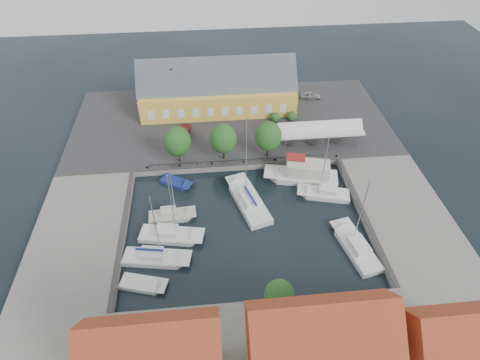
# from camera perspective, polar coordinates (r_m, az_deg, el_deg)

# --- Properties ---
(ground) EXTENTS (140.00, 140.00, 0.00)m
(ground) POSITION_cam_1_polar(r_m,az_deg,el_deg) (56.18, 0.60, -5.17)
(ground) COLOR black
(ground) RESTS_ON ground
(north_quay) EXTENTS (56.00, 26.00, 1.00)m
(north_quay) POSITION_cam_1_polar(r_m,az_deg,el_deg) (73.59, -1.31, 8.13)
(north_quay) COLOR #2D2D30
(north_quay) RESTS_ON ground
(west_quay) EXTENTS (12.00, 24.00, 1.00)m
(west_quay) POSITION_cam_1_polar(r_m,az_deg,el_deg) (57.08, -21.91, -7.47)
(west_quay) COLOR slate
(west_quay) RESTS_ON ground
(east_quay) EXTENTS (12.00, 24.00, 1.00)m
(east_quay) POSITION_cam_1_polar(r_m,az_deg,el_deg) (60.35, 22.14, -4.36)
(east_quay) COLOR slate
(east_quay) RESTS_ON ground
(quay_edge_fittings) EXTENTS (56.00, 24.72, 0.40)m
(quay_edge_fittings) POSITION_cam_1_polar(r_m,az_deg,el_deg) (58.82, 0.14, -1.12)
(quay_edge_fittings) COLOR #383533
(quay_edge_fittings) RESTS_ON north_quay
(warehouse) EXTENTS (28.56, 14.00, 9.55)m
(warehouse) POSITION_cam_1_polar(r_m,az_deg,el_deg) (76.07, -3.68, 12.68)
(warehouse) COLOR gold
(warehouse) RESTS_ON north_quay
(tent_canopy) EXTENTS (14.00, 4.00, 2.83)m
(tent_canopy) POSITION_cam_1_polar(r_m,az_deg,el_deg) (67.19, 11.33, 6.94)
(tent_canopy) COLOR silver
(tent_canopy) RESTS_ON north_quay
(quay_trees) EXTENTS (18.20, 4.20, 6.30)m
(quay_trees) POSITION_cam_1_polar(r_m,az_deg,el_deg) (61.95, -2.40, 5.88)
(quay_trees) COLOR black
(quay_trees) RESTS_ON north_quay
(car_silver) EXTENTS (4.29, 2.16, 1.40)m
(car_silver) POSITION_cam_1_polar(r_m,az_deg,el_deg) (80.97, 9.98, 11.81)
(car_silver) COLOR #ABAEB3
(car_silver) RESTS_ON north_quay
(car_red) EXTENTS (2.45, 4.91, 1.55)m
(car_red) POSITION_cam_1_polar(r_m,az_deg,el_deg) (69.36, -7.96, 6.67)
(car_red) COLOR #5D1519
(car_red) RESTS_ON north_quay
(center_sailboat) EXTENTS (6.01, 11.20, 14.63)m
(center_sailboat) POSITION_cam_1_polar(r_m,az_deg,el_deg) (57.72, 1.23, -3.09)
(center_sailboat) COLOR silver
(center_sailboat) RESTS_ON ground
(trawler) EXTENTS (11.65, 5.79, 5.00)m
(trawler) POSITION_cam_1_polar(r_m,az_deg,el_deg) (61.96, 9.07, 0.81)
(trawler) COLOR silver
(trawler) RESTS_ON ground
(east_boat_a) EXTENTS (7.99, 4.41, 10.98)m
(east_boat_a) POSITION_cam_1_polar(r_m,az_deg,el_deg) (60.26, 11.94, -2.01)
(east_boat_a) COLOR silver
(east_boat_a) RESTS_ON ground
(east_boat_c) EXTENTS (4.71, 9.54, 11.68)m
(east_boat_c) POSITION_cam_1_polar(r_m,az_deg,el_deg) (54.18, 16.19, -9.30)
(east_boat_c) COLOR silver
(east_boat_c) RESTS_ON ground
(west_boat_b) EXTENTS (6.70, 2.65, 9.22)m
(west_boat_b) POSITION_cam_1_polar(r_m,az_deg,el_deg) (56.60, -9.75, -5.13)
(west_boat_b) COLOR #BCB7A9
(west_boat_b) RESTS_ON ground
(west_boat_c) EXTENTS (8.85, 4.28, 11.53)m
(west_boat_c) POSITION_cam_1_polar(r_m,az_deg,el_deg) (54.21, -9.90, -7.83)
(west_boat_c) COLOR silver
(west_boat_c) RESTS_ON ground
(west_boat_d) EXTENTS (8.85, 3.99, 11.47)m
(west_boat_d) POSITION_cam_1_polar(r_m,az_deg,el_deg) (52.15, -11.94, -10.86)
(west_boat_d) COLOR silver
(west_boat_d) RESTS_ON ground
(launch_sw) EXTENTS (5.98, 3.57, 0.98)m
(launch_sw) POSITION_cam_1_polar(r_m,az_deg,el_deg) (50.35, -13.65, -14.29)
(launch_sw) COLOR silver
(launch_sw) RESTS_ON ground
(launch_nw) EXTENTS (5.37, 4.33, 0.88)m
(launch_nw) POSITION_cam_1_polar(r_m,az_deg,el_deg) (61.86, -9.10, -0.42)
(launch_nw) COLOR navy
(launch_nw) RESTS_ON ground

